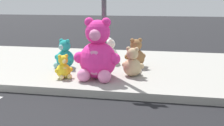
% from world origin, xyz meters
% --- Properties ---
extents(sidewalk, '(28.00, 4.40, 0.15)m').
position_xyz_m(sidewalk, '(0.00, 5.20, 0.07)').
color(sidewalk, '#9E9B93').
rests_on(sidewalk, ground_plane).
extents(plush_pink_large, '(1.00, 0.87, 1.29)m').
position_xyz_m(plush_pink_large, '(0.99, 3.81, 0.67)').
color(plush_pink_large, '#F22D93').
rests_on(plush_pink_large, sidewalk).
extents(plush_white, '(0.47, 0.48, 0.66)m').
position_xyz_m(plush_white, '(0.92, 5.38, 0.42)').
color(plush_white, white).
rests_on(plush_white, sidewalk).
extents(plush_tan, '(0.50, 0.45, 0.65)m').
position_xyz_m(plush_tan, '(1.69, 4.17, 0.41)').
color(plush_tan, tan).
rests_on(plush_tan, sidewalk).
extents(plush_yellow, '(0.36, 0.37, 0.51)m').
position_xyz_m(plush_yellow, '(0.27, 3.70, 0.36)').
color(plush_yellow, yellow).
rests_on(plush_yellow, sidewalk).
extents(plush_teal, '(0.52, 0.51, 0.71)m').
position_xyz_m(plush_teal, '(-0.05, 4.63, 0.43)').
color(plush_teal, teal).
rests_on(plush_teal, sidewalk).
extents(plush_brown, '(0.51, 0.52, 0.72)m').
position_xyz_m(plush_brown, '(1.64, 5.09, 0.44)').
color(plush_brown, olive).
rests_on(plush_brown, sidewalk).
extents(plush_red, '(0.42, 0.41, 0.58)m').
position_xyz_m(plush_red, '(0.60, 4.83, 0.38)').
color(plush_red, red).
rests_on(plush_red, sidewalk).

